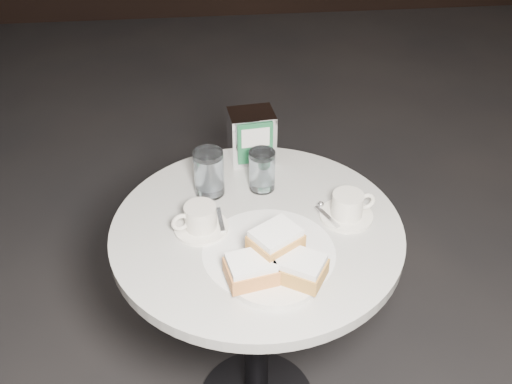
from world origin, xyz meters
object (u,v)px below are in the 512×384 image
object	(u,v)px
water_glass_left	(209,173)
napkin_dispenser	(252,136)
coffee_cup_right	(348,207)
beignet_plate	(275,264)
coffee_cup_left	(200,220)
cafe_table	(257,283)
water_glass_right	(262,171)

from	to	relation	value
water_glass_left	napkin_dispenser	world-z (taller)	napkin_dispenser
coffee_cup_right	napkin_dispenser	xyz separation A→B (m)	(-0.20, 0.29, 0.04)
beignet_plate	napkin_dispenser	distance (m)	0.47
coffee_cup_left	beignet_plate	bearing A→B (deg)	-67.78
beignet_plate	napkin_dispenser	xyz separation A→B (m)	(-0.00, 0.47, 0.03)
cafe_table	water_glass_left	xyz separation A→B (m)	(-0.11, 0.14, 0.26)
coffee_cup_left	coffee_cup_right	size ratio (longest dim) A/B	1.11
cafe_table	coffee_cup_left	world-z (taller)	coffee_cup_left
cafe_table	coffee_cup_left	xyz separation A→B (m)	(-0.13, 0.00, 0.23)
coffee_cup_right	water_glass_right	bearing A→B (deg)	134.69
water_glass_left	water_glass_right	distance (m)	0.14
beignet_plate	coffee_cup_right	world-z (taller)	beignet_plate
coffee_cup_left	napkin_dispenser	xyz separation A→B (m)	(0.15, 0.30, 0.04)
water_glass_right	napkin_dispenser	xyz separation A→B (m)	(-0.01, 0.15, 0.02)
cafe_table	napkin_dispenser	xyz separation A→B (m)	(0.02, 0.30, 0.27)
coffee_cup_right	napkin_dispenser	distance (m)	0.35
water_glass_right	beignet_plate	bearing A→B (deg)	-91.53
beignet_plate	water_glass_left	size ratio (longest dim) A/B	1.87
cafe_table	water_glass_right	bearing A→B (deg)	79.06
water_glass_right	napkin_dispenser	world-z (taller)	napkin_dispenser
coffee_cup_right	water_glass_left	distance (m)	0.35
coffee_cup_left	water_glass_right	world-z (taller)	water_glass_right
cafe_table	beignet_plate	bearing A→B (deg)	-83.20
coffee_cup_right	napkin_dispenser	world-z (taller)	napkin_dispenser
coffee_cup_right	beignet_plate	bearing A→B (deg)	-146.96
water_glass_left	napkin_dispenser	bearing A→B (deg)	51.13
cafe_table	water_glass_left	distance (m)	0.31
cafe_table	napkin_dispenser	size ratio (longest dim) A/B	5.31
coffee_cup_left	water_glass_right	xyz separation A→B (m)	(0.16, 0.15, 0.02)
water_glass_right	cafe_table	bearing A→B (deg)	-100.94
water_glass_right	napkin_dispenser	distance (m)	0.15
coffee_cup_left	water_glass_left	size ratio (longest dim) A/B	1.35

